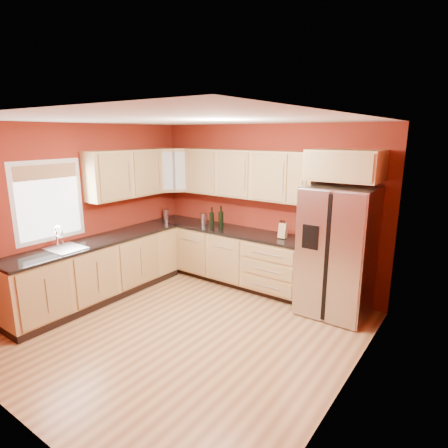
# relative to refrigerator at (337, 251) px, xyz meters

# --- Properties ---
(floor) EXTENTS (4.00, 4.00, 0.00)m
(floor) POSITION_rel_refrigerator_xyz_m (-1.35, -1.62, -0.89)
(floor) COLOR #905F38
(floor) RESTS_ON ground
(ceiling) EXTENTS (4.00, 4.00, 0.00)m
(ceiling) POSITION_rel_refrigerator_xyz_m (-1.35, -1.62, 1.71)
(ceiling) COLOR silver
(ceiling) RESTS_ON wall_back
(wall_back) EXTENTS (4.00, 0.04, 2.60)m
(wall_back) POSITION_rel_refrigerator_xyz_m (-1.35, 0.38, 0.41)
(wall_back) COLOR maroon
(wall_back) RESTS_ON floor
(wall_front) EXTENTS (4.00, 0.04, 2.60)m
(wall_front) POSITION_rel_refrigerator_xyz_m (-1.35, -3.62, 0.41)
(wall_front) COLOR maroon
(wall_front) RESTS_ON floor
(wall_left) EXTENTS (0.04, 4.00, 2.60)m
(wall_left) POSITION_rel_refrigerator_xyz_m (-3.35, -1.62, 0.41)
(wall_left) COLOR maroon
(wall_left) RESTS_ON floor
(wall_right) EXTENTS (0.04, 4.00, 2.60)m
(wall_right) POSITION_rel_refrigerator_xyz_m (0.65, -1.62, 0.41)
(wall_right) COLOR maroon
(wall_right) RESTS_ON floor
(base_cabinets_back) EXTENTS (2.90, 0.60, 0.88)m
(base_cabinets_back) POSITION_rel_refrigerator_xyz_m (-1.90, 0.07, -0.45)
(base_cabinets_back) COLOR tan
(base_cabinets_back) RESTS_ON floor
(base_cabinets_left) EXTENTS (0.60, 2.80, 0.88)m
(base_cabinets_left) POSITION_rel_refrigerator_xyz_m (-3.05, -1.62, -0.45)
(base_cabinets_left) COLOR tan
(base_cabinets_left) RESTS_ON floor
(countertop_back) EXTENTS (2.90, 0.62, 0.04)m
(countertop_back) POSITION_rel_refrigerator_xyz_m (-1.90, 0.06, 0.01)
(countertop_back) COLOR black
(countertop_back) RESTS_ON base_cabinets_back
(countertop_left) EXTENTS (0.62, 2.80, 0.04)m
(countertop_left) POSITION_rel_refrigerator_xyz_m (-3.04, -1.62, 0.01)
(countertop_left) COLOR black
(countertop_left) RESTS_ON base_cabinets_left
(upper_cabinets_back) EXTENTS (2.30, 0.33, 0.75)m
(upper_cabinets_back) POSITION_rel_refrigerator_xyz_m (-1.60, 0.21, 0.94)
(upper_cabinets_back) COLOR tan
(upper_cabinets_back) RESTS_ON wall_back
(upper_cabinets_left) EXTENTS (0.33, 1.35, 0.75)m
(upper_cabinets_left) POSITION_rel_refrigerator_xyz_m (-3.19, -0.90, 0.94)
(upper_cabinets_left) COLOR tan
(upper_cabinets_left) RESTS_ON wall_left
(corner_upper_cabinet) EXTENTS (0.67, 0.67, 0.75)m
(corner_upper_cabinet) POSITION_rel_refrigerator_xyz_m (-3.02, 0.04, 0.94)
(corner_upper_cabinet) COLOR tan
(corner_upper_cabinet) RESTS_ON wall_back
(over_fridge_cabinet) EXTENTS (0.92, 0.60, 0.40)m
(over_fridge_cabinet) POSITION_rel_refrigerator_xyz_m (0.00, 0.07, 1.16)
(over_fridge_cabinet) COLOR tan
(over_fridge_cabinet) RESTS_ON wall_back
(refrigerator) EXTENTS (0.90, 0.75, 1.78)m
(refrigerator) POSITION_rel_refrigerator_xyz_m (0.00, 0.00, 0.00)
(refrigerator) COLOR #B5B5BA
(refrigerator) RESTS_ON floor
(window) EXTENTS (0.03, 0.90, 1.00)m
(window) POSITION_rel_refrigerator_xyz_m (-3.33, -2.12, 0.66)
(window) COLOR white
(window) RESTS_ON wall_left
(sink_faucet) EXTENTS (0.50, 0.42, 0.30)m
(sink_faucet) POSITION_rel_refrigerator_xyz_m (-3.04, -2.12, 0.18)
(sink_faucet) COLOR silver
(sink_faucet) RESTS_ON countertop_left
(canister_left) EXTENTS (0.13, 0.13, 0.18)m
(canister_left) POSITION_rel_refrigerator_xyz_m (-3.20, 0.00, 0.12)
(canister_left) COLOR #B5B5BA
(canister_left) RESTS_ON countertop_back
(canister_right) EXTENTS (0.14, 0.14, 0.18)m
(canister_right) POSITION_rel_refrigerator_xyz_m (-2.40, 0.12, 0.12)
(canister_right) COLOR #B5B5BA
(canister_right) RESTS_ON countertop_back
(wine_bottle_a) EXTENTS (0.10, 0.10, 0.37)m
(wine_bottle_a) POSITION_rel_refrigerator_xyz_m (-1.99, 0.06, 0.22)
(wine_bottle_a) COLOR black
(wine_bottle_a) RESTS_ON countertop_back
(wine_bottle_b) EXTENTS (0.10, 0.10, 0.34)m
(wine_bottle_b) POSITION_rel_refrigerator_xyz_m (-2.15, 0.01, 0.20)
(wine_bottle_b) COLOR black
(wine_bottle_b) RESTS_ON countertop_back
(knife_block) EXTENTS (0.12, 0.11, 0.23)m
(knife_block) POSITION_rel_refrigerator_xyz_m (-0.86, 0.08, 0.14)
(knife_block) COLOR tan
(knife_block) RESTS_ON countertop_back
(soap_dispenser) EXTENTS (0.08, 0.08, 0.20)m
(soap_dispenser) POSITION_rel_refrigerator_xyz_m (-0.55, -0.01, 0.13)
(soap_dispenser) COLOR silver
(soap_dispenser) RESTS_ON countertop_back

